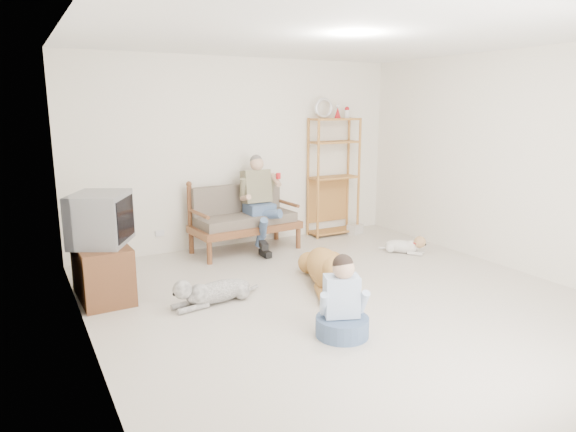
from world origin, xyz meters
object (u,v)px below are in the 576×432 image
golden_retriever (327,269)px  loveseat (243,217)px  etagere (334,176)px  tv_stand (102,271)px

golden_retriever → loveseat: bearing=119.9°
etagere → tv_stand: (-3.71, -1.16, -0.64)m
loveseat → tv_stand: 2.33m
loveseat → etagere: bearing=0.6°
tv_stand → golden_retriever: (2.31, -0.86, -0.09)m
etagere → tv_stand: size_ratio=2.34×
loveseat → golden_retriever: (0.22, -1.87, -0.28)m
etagere → golden_retriever: etagere is taller
loveseat → tv_stand: (-2.09, -1.01, -0.19)m
tv_stand → golden_retriever: tv_stand is taller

